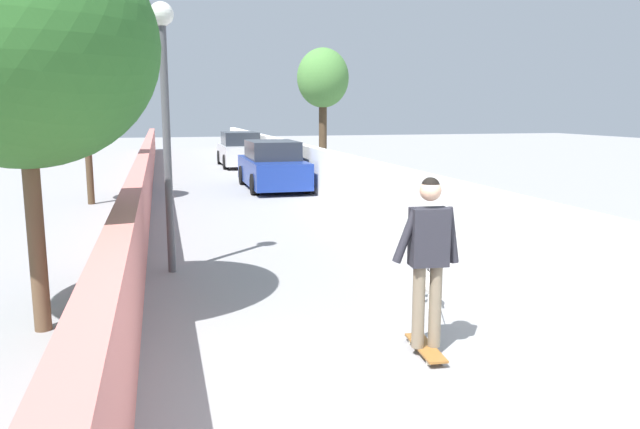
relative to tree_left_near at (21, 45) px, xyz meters
name	(u,v)px	position (x,y,z in m)	size (l,w,h in m)	color
ground_plane	(233,194)	(11.00, -3.49, -3.21)	(80.00, 80.00, 0.00)	gray
wall_left	(144,182)	(9.00, -0.96, -2.54)	(48.00, 0.30, 1.35)	#CC726B
fence_right	(332,176)	(9.00, -6.03, -2.52)	(48.00, 0.30, 1.38)	white
tree_left_near	(21,45)	(0.00, 0.00, 0.00)	(2.93, 2.93, 4.56)	brown
tree_right_mid	(323,80)	(16.00, -7.63, 0.46)	(2.01, 2.01, 4.89)	#473523
tree_left_far	(83,76)	(10.00, 0.46, 0.18)	(1.99, 1.99, 4.44)	#473523
lamp_post	(165,90)	(2.27, -1.51, -0.39)	(0.36, 0.36, 4.10)	#4C4C51
skateboard	(425,348)	(-1.78, -4.00, -3.15)	(0.81, 0.27, 0.08)	brown
person_skateboarder	(429,249)	(-1.78, -4.00, -2.08)	(0.25, 0.71, 1.78)	#726651
dog	(430,284)	(-0.28, -4.74, -2.94)	(1.79, 0.87, 1.06)	white
car_near	(272,167)	(11.99, -4.88, -2.50)	(4.27, 1.80, 1.54)	navy
car_far	(240,150)	(20.12, -4.88, -2.50)	(4.16, 1.80, 1.54)	silver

